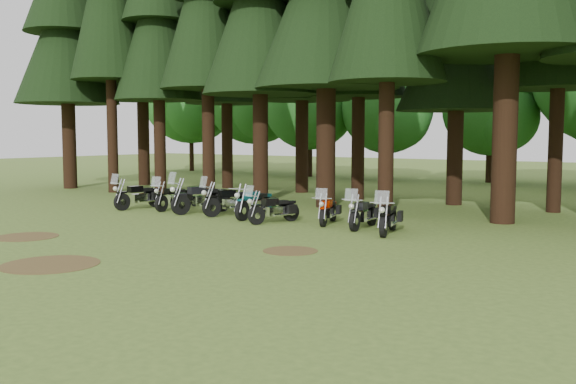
% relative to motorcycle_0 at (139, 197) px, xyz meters
% --- Properties ---
extents(ground, '(120.00, 120.00, 0.00)m').
position_rel_motorcycle_0_xyz_m(ground, '(5.64, -4.66, -0.48)').
color(ground, '#456024').
rests_on(ground, ground).
extents(pine_front_0, '(5.49, 5.49, 16.17)m').
position_rel_motorcycle_0_xyz_m(pine_front_0, '(-10.56, 4.62, 9.20)').
color(pine_front_0, black).
rests_on(pine_front_0, ground).
extents(pine_back_0, '(5.00, 5.00, 17.21)m').
position_rel_motorcycle_0_xyz_m(pine_back_0, '(-9.03, 8.59, 9.82)').
color(pine_back_0, black).
rests_on(pine_back_0, ground).
extents(pine_back_1, '(4.52, 4.52, 16.22)m').
position_rel_motorcycle_0_xyz_m(pine_back_1, '(-3.61, 9.69, 9.23)').
color(pine_back_1, black).
rests_on(pine_back_1, ground).
extents(pine_back_4, '(4.94, 4.94, 13.78)m').
position_rel_motorcycle_0_xyz_m(pine_back_4, '(9.68, 8.59, 7.77)').
color(pine_back_4, black).
rests_on(pine_back_4, ground).
extents(decid_0, '(8.00, 7.78, 10.00)m').
position_rel_motorcycle_0_xyz_m(decid_0, '(-16.46, 20.60, 5.42)').
color(decid_0, black).
rests_on(decid_0, ground).
extents(decid_1, '(7.91, 7.69, 9.88)m').
position_rel_motorcycle_0_xyz_m(decid_1, '(-10.34, 21.10, 5.35)').
color(decid_1, black).
rests_on(decid_1, ground).
extents(decid_2, '(6.72, 6.53, 8.40)m').
position_rel_motorcycle_0_xyz_m(decid_2, '(-4.79, 20.12, 4.47)').
color(decid_2, black).
rests_on(decid_2, ground).
extents(decid_3, '(6.12, 5.95, 7.65)m').
position_rel_motorcycle_0_xyz_m(decid_3, '(0.93, 20.47, 4.03)').
color(decid_3, black).
rests_on(decid_3, ground).
extents(decid_4, '(5.93, 5.76, 7.41)m').
position_rel_motorcycle_0_xyz_m(decid_4, '(7.22, 21.66, 3.89)').
color(decid_4, black).
rests_on(decid_4, ground).
extents(dirt_patch_0, '(1.80, 1.80, 0.01)m').
position_rel_motorcycle_0_xyz_m(dirt_patch_0, '(2.64, -6.66, -0.48)').
color(dirt_patch_0, '#4C3D1E').
rests_on(dirt_patch_0, ground).
extents(dirt_patch_1, '(1.40, 1.40, 0.01)m').
position_rel_motorcycle_0_xyz_m(dirt_patch_1, '(10.14, -4.16, -0.48)').
color(dirt_patch_1, '#4C3D1E').
rests_on(dirt_patch_1, ground).
extents(dirt_patch_2, '(2.20, 2.20, 0.01)m').
position_rel_motorcycle_0_xyz_m(dirt_patch_2, '(6.64, -8.66, -0.48)').
color(dirt_patch_2, '#4C3D1E').
rests_on(dirt_patch_2, ground).
extents(motorcycle_0, '(0.58, 2.30, 1.44)m').
position_rel_motorcycle_0_xyz_m(motorcycle_0, '(0.00, 0.00, 0.00)').
color(motorcycle_0, black).
rests_on(motorcycle_0, ground).
extents(motorcycle_1, '(0.50, 2.17, 1.36)m').
position_rel_motorcycle_0_xyz_m(motorcycle_1, '(1.38, 0.54, -0.03)').
color(motorcycle_1, black).
rests_on(motorcycle_1, ground).
extents(motorcycle_2, '(1.10, 2.47, 1.58)m').
position_rel_motorcycle_0_xyz_m(motorcycle_2, '(2.98, 0.36, 0.05)').
color(motorcycle_2, black).
rests_on(motorcycle_2, ground).
extents(motorcycle_3, '(1.13, 2.28, 1.47)m').
position_rel_motorcycle_0_xyz_m(motorcycle_3, '(4.35, 0.46, 0.01)').
color(motorcycle_3, black).
rests_on(motorcycle_3, ground).
extents(motorcycle_4, '(0.41, 2.32, 0.94)m').
position_rel_motorcycle_0_xyz_m(motorcycle_4, '(5.50, 0.39, -0.00)').
color(motorcycle_4, black).
rests_on(motorcycle_4, ground).
extents(motorcycle_5, '(0.88, 2.04, 1.30)m').
position_rel_motorcycle_0_xyz_m(motorcycle_5, '(6.76, -0.23, -0.05)').
color(motorcycle_5, black).
rests_on(motorcycle_5, ground).
extents(motorcycle_6, '(0.85, 1.97, 1.26)m').
position_rel_motorcycle_0_xyz_m(motorcycle_6, '(8.40, 0.56, -0.06)').
color(motorcycle_6, black).
rests_on(motorcycle_6, ground).
extents(motorcycle_7, '(0.51, 2.12, 1.33)m').
position_rel_motorcycle_0_xyz_m(motorcycle_7, '(9.81, 0.35, -0.04)').
color(motorcycle_7, black).
rests_on(motorcycle_7, ground).
extents(motorcycle_8, '(0.84, 2.16, 1.37)m').
position_rel_motorcycle_0_xyz_m(motorcycle_8, '(10.93, -0.19, -0.02)').
color(motorcycle_8, black).
rests_on(motorcycle_8, ground).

